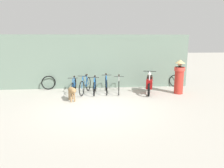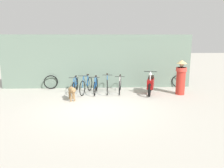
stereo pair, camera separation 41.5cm
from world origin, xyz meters
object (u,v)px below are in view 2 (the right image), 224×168
(bicycle_0, at_px, (75,86))
(bicycle_2, at_px, (96,86))
(bicycle_4, at_px, (120,85))
(spare_tire_right, at_px, (51,82))
(bicycle_3, at_px, (107,85))
(stray_dog, at_px, (72,90))
(person_in_robes, at_px, (181,77))
(bicycle_1, at_px, (86,85))
(motorcycle, at_px, (151,84))
(spare_tire_left, at_px, (178,81))

(bicycle_0, distance_m, bicycle_2, 1.01)
(bicycle_4, distance_m, spare_tire_right, 3.63)
(bicycle_3, bearing_deg, bicycle_0, -91.42)
(stray_dog, bearing_deg, bicycle_2, 126.20)
(bicycle_0, xyz_separation_m, person_in_robes, (4.97, -0.60, 0.51))
(bicycle_1, relative_size, person_in_robes, 1.04)
(bicycle_2, distance_m, person_in_robes, 4.03)
(bicycle_3, xyz_separation_m, bicycle_4, (0.62, 0.00, -0.03))
(bicycle_3, relative_size, motorcycle, 0.95)
(bicycle_0, height_order, bicycle_4, bicycle_4)
(bicycle_4, distance_m, person_in_robes, 2.89)
(bicycle_1, relative_size, spare_tire_right, 2.34)
(motorcycle, bearing_deg, stray_dog, -56.78)
(motorcycle, xyz_separation_m, stray_dog, (-3.58, -1.06, -0.02))
(stray_dog, xyz_separation_m, spare_tire_right, (-1.38, 2.24, -0.08))
(bicycle_0, relative_size, bicycle_4, 0.99)
(bicycle_3, relative_size, spare_tire_right, 2.35)
(stray_dog, bearing_deg, bicycle_0, 164.69)
(stray_dog, bearing_deg, person_in_robes, 83.24)
(stray_dog, height_order, spare_tire_left, spare_tire_left)
(stray_dog, bearing_deg, spare_tire_left, 96.49)
(spare_tire_left, bearing_deg, bicycle_4, -164.42)
(bicycle_2, xyz_separation_m, spare_tire_right, (-2.35, 0.98, 0.01))
(bicycle_0, height_order, spare_tire_right, bicycle_0)
(bicycle_2, height_order, spare_tire_left, bicycle_2)
(spare_tire_left, bearing_deg, bicycle_2, -167.29)
(person_in_robes, bearing_deg, bicycle_0, -25.08)
(bicycle_2, xyz_separation_m, motorcycle, (2.61, -0.20, 0.11))
(spare_tire_left, distance_m, spare_tire_right, 6.73)
(bicycle_4, relative_size, motorcycle, 0.97)
(person_in_robes, relative_size, spare_tire_left, 2.41)
(bicycle_0, distance_m, bicycle_1, 0.56)
(bicycle_0, relative_size, bicycle_3, 1.02)
(bicycle_0, height_order, bicycle_1, bicycle_1)
(bicycle_0, xyz_separation_m, spare_tire_left, (5.37, 0.82, 0.00))
(bicycle_4, height_order, spare_tire_left, bicycle_4)
(stray_dog, bearing_deg, motorcycle, 90.13)
(bicycle_4, relative_size, person_in_robes, 1.07)
(bicycle_1, height_order, spare_tire_right, bicycle_1)
(bicycle_0, xyz_separation_m, stray_dog, (0.03, -1.43, 0.11))
(stray_dog, bearing_deg, bicycle_3, 115.27)
(bicycle_2, xyz_separation_m, person_in_robes, (3.98, -0.43, 0.49))
(motorcycle, bearing_deg, bicycle_3, -81.48)
(spare_tire_left, bearing_deg, bicycle_1, -168.74)
(person_in_robes, xyz_separation_m, spare_tire_right, (-6.32, 1.41, -0.48))
(spare_tire_left, xyz_separation_m, spare_tire_right, (-6.73, -0.01, 0.02))
(bicycle_2, bearing_deg, spare_tire_left, 107.21)
(motorcycle, height_order, spare_tire_left, motorcycle)
(spare_tire_right, bearing_deg, bicycle_0, -31.04)
(bicycle_0, height_order, person_in_robes, person_in_robes)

